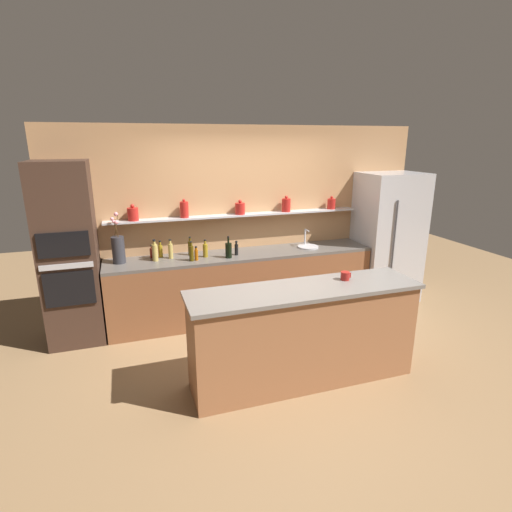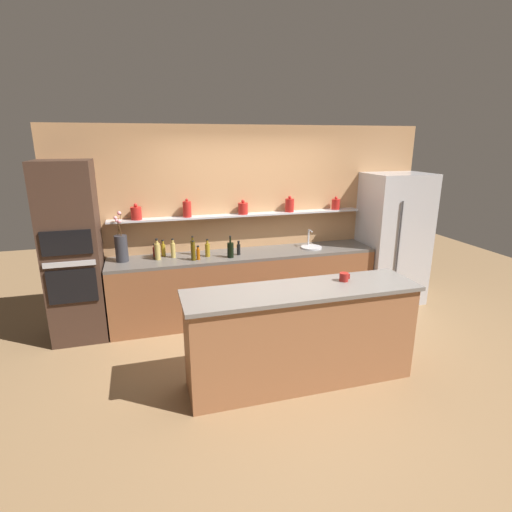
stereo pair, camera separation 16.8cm
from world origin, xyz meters
name	(u,v)px [view 2 (the right image)]	position (x,y,z in m)	size (l,w,h in m)	color
ground_plane	(284,358)	(0.00, 0.00, 0.00)	(12.00, 12.00, 0.00)	olive
back_wall_unit	(248,220)	(0.00, 1.60, 1.30)	(5.20, 0.28, 2.60)	tan
back_counter_unit	(246,285)	(-0.13, 1.24, 0.46)	(3.62, 0.62, 0.92)	brown
island_counter	(301,335)	(0.00, -0.46, 0.51)	(2.35, 0.61, 1.02)	#99603D
refrigerator	(393,239)	(2.15, 1.20, 0.97)	(0.90, 0.73, 1.94)	#B7B7BC
oven_tower	(73,253)	(-2.28, 1.24, 1.09)	(0.64, 0.64, 2.19)	#3D281E
flower_vase	(121,247)	(-1.73, 1.31, 1.11)	(0.16, 0.17, 0.64)	#2D2D33
sink_fixture	(311,246)	(0.84, 1.25, 0.94)	(0.30, 0.30, 0.25)	#B7B7BC
bottle_sauce_0	(239,249)	(-0.24, 1.19, 1.00)	(0.05, 0.05, 0.19)	black
bottle_oil_1	(193,252)	(-0.86, 1.11, 1.03)	(0.06, 0.06, 0.26)	#47380A
bottle_sauce_2	(198,254)	(-0.79, 1.12, 1.00)	(0.05, 0.05, 0.18)	#9E4C0A
bottle_spirit_3	(157,250)	(-1.29, 1.34, 1.03)	(0.06, 0.06, 0.26)	tan
bottle_spirit_4	(173,250)	(-1.09, 1.31, 1.03)	(0.06, 0.06, 0.25)	tan
bottle_oil_5	(207,250)	(-0.65, 1.23, 1.01)	(0.06, 0.06, 0.24)	olive
bottle_sauce_6	(155,251)	(-1.32, 1.42, 0.99)	(0.06, 0.06, 0.17)	maroon
bottle_spirit_7	(157,251)	(-1.29, 1.26, 1.03)	(0.07, 0.07, 0.27)	tan
bottle_wine_8	(230,250)	(-0.37, 1.10, 1.02)	(0.08, 0.08, 0.29)	black
bottle_oil_9	(193,247)	(-0.83, 1.38, 1.02)	(0.06, 0.06, 0.25)	#47380A
bottle_oil_10	(163,250)	(-1.21, 1.41, 1.01)	(0.06, 0.06, 0.22)	olive
coffee_mug	(344,277)	(0.48, -0.38, 1.06)	(0.11, 0.09, 0.09)	maroon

